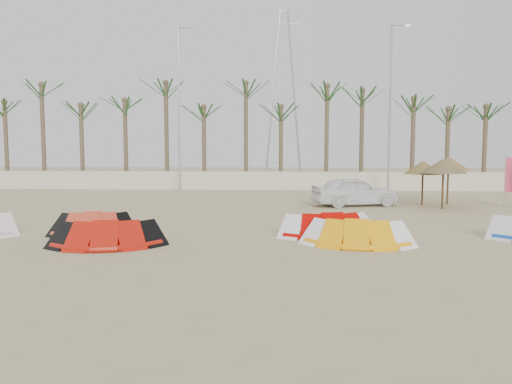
# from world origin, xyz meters

# --- Properties ---
(ground) EXTENTS (120.00, 120.00, 0.00)m
(ground) POSITION_xyz_m (0.00, 0.00, 0.00)
(ground) COLOR tan
(ground) RESTS_ON ground
(boundary_wall) EXTENTS (60.00, 0.30, 1.30)m
(boundary_wall) POSITION_xyz_m (0.00, 22.00, 0.65)
(boundary_wall) COLOR beige
(boundary_wall) RESTS_ON ground
(palm_line) EXTENTS (52.00, 4.00, 7.70)m
(palm_line) POSITION_xyz_m (0.67, 23.50, 6.44)
(palm_line) COLOR brown
(palm_line) RESTS_ON ground
(lamp_b) EXTENTS (1.25, 0.14, 11.00)m
(lamp_b) POSITION_xyz_m (-5.96, 20.00, 5.77)
(lamp_b) COLOR #A5A8AD
(lamp_b) RESTS_ON ground
(lamp_c) EXTENTS (1.25, 0.14, 11.00)m
(lamp_c) POSITION_xyz_m (8.04, 20.00, 5.77)
(lamp_c) COLOR #A5A8AD
(lamp_c) RESTS_ON ground
(pylon) EXTENTS (3.00, 3.00, 14.00)m
(pylon) POSITION_xyz_m (1.00, 28.00, 0.00)
(pylon) COLOR #A5A8AD
(pylon) RESTS_ON ground
(kite_red_left) EXTENTS (3.12, 1.95, 0.90)m
(kite_red_left) POSITION_xyz_m (-5.50, 3.49, 0.42)
(kite_red_left) COLOR red
(kite_red_left) RESTS_ON ground
(kite_red_mid) EXTENTS (3.68, 2.16, 0.90)m
(kite_red_mid) POSITION_xyz_m (-4.33, 1.67, 0.42)
(kite_red_mid) COLOR #AD1408
(kite_red_mid) RESTS_ON ground
(kite_red_right) EXTENTS (3.67, 2.17, 0.90)m
(kite_red_right) POSITION_xyz_m (2.68, 3.82, 0.42)
(kite_red_right) COLOR #B10400
(kite_red_right) RESTS_ON ground
(kite_orange) EXTENTS (3.56, 1.98, 0.90)m
(kite_orange) POSITION_xyz_m (3.39, 2.33, 0.42)
(kite_orange) COLOR #FDA409
(kite_orange) RESTS_ON ground
(parasol_left) EXTENTS (1.97, 1.97, 2.35)m
(parasol_left) POSITION_xyz_m (8.37, 13.06, 1.99)
(parasol_left) COLOR #4C331E
(parasol_left) RESTS_ON ground
(parasol_mid) EXTENTS (2.20, 2.20, 2.49)m
(parasol_mid) POSITION_xyz_m (8.90, 11.41, 2.13)
(parasol_mid) COLOR #4C331E
(parasol_mid) RESTS_ON ground
(parasol_right) EXTENTS (2.14, 2.14, 2.54)m
(parasol_right) POSITION_xyz_m (9.88, 13.71, 2.18)
(parasol_right) COLOR #4C331E
(parasol_right) RESTS_ON ground
(flag_pink) EXTENTS (0.44, 0.16, 2.67)m
(flag_pink) POSITION_xyz_m (12.43, 12.34, 1.58)
(flag_pink) COLOR #A5A8AD
(flag_pink) RESTS_ON ground
(car) EXTENTS (4.79, 2.92, 1.52)m
(car) POSITION_xyz_m (4.77, 12.56, 0.76)
(car) COLOR white
(car) RESTS_ON ground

